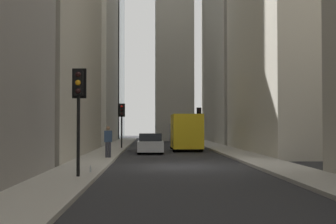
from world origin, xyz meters
TOP-DOWN VIEW (x-y plane):
  - ground_plane at (0.00, 0.00)m, footprint 135.00×135.00m
  - sidewalk_right at (0.00, 4.50)m, footprint 90.00×2.20m
  - sidewalk_left at (0.00, -4.50)m, footprint 90.00×2.20m
  - building_left_far at (30.69, -10.60)m, footprint 19.25×10.00m
  - building_right_far at (30.97, 10.60)m, footprint 18.69×10.00m
  - church_spire at (38.22, -1.74)m, footprint 5.39×5.39m
  - delivery_truck at (14.49, -1.40)m, footprint 6.46×2.25m
  - sedan_silver at (10.70, 1.40)m, footprint 4.30×1.78m
  - traffic_light_foreground at (-5.50, 4.04)m, footprint 0.43×0.52m
  - traffic_light_midblock at (15.82, 3.76)m, footprint 0.43×0.52m
  - traffic_light_far_junction at (28.09, -3.96)m, footprint 0.43×0.52m
  - pedestrian at (4.37, 3.85)m, footprint 0.26×0.44m
  - discarded_bottle at (-4.06, 3.78)m, footprint 0.07×0.07m

SIDE VIEW (x-z plane):
  - ground_plane at x=0.00m, z-range 0.00..0.00m
  - sidewalk_right at x=0.00m, z-range 0.00..0.14m
  - sidewalk_left at x=0.00m, z-range 0.00..0.14m
  - discarded_bottle at x=-4.06m, z-range 0.11..0.38m
  - sedan_silver at x=10.70m, z-range -0.04..1.37m
  - pedestrian at x=4.37m, z-range 0.22..2.03m
  - delivery_truck at x=14.49m, z-range 0.04..2.88m
  - traffic_light_midblock at x=15.82m, z-range 0.99..4.65m
  - traffic_light_far_junction at x=28.09m, z-range 1.03..4.85m
  - traffic_light_foreground at x=-5.50m, z-range 1.06..4.99m
  - building_right_far at x=30.97m, z-range 0.00..21.61m
  - building_left_far at x=30.69m, z-range 0.00..27.82m
  - church_spire at x=38.22m, z-range 0.79..34.58m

